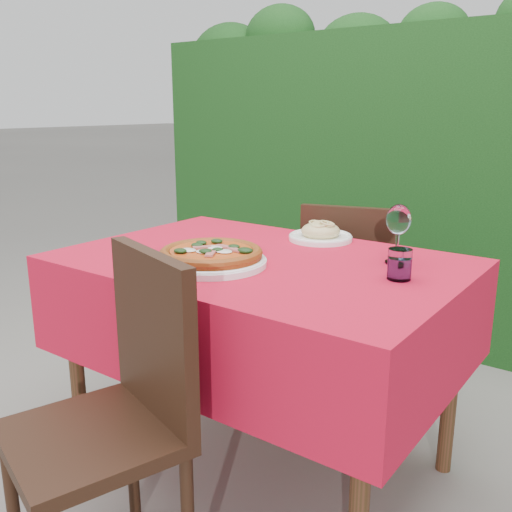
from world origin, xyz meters
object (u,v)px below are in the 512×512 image
Objects in this scene: fork at (186,248)px; chair_far at (350,288)px; water_glass at (399,266)px; chair_near at (121,400)px; pasta_plate at (321,234)px; wine_glass at (398,222)px; pizza_plate at (211,256)px.

chair_far is at bearing 33.17° from fork.
water_glass is at bearing 110.03° from chair_far.
fork is (-0.26, 0.53, 0.25)m from chair_near.
wine_glass is (0.35, -0.14, 0.11)m from pasta_plate.
pasta_plate is (0.02, -0.30, 0.29)m from chair_far.
chair_near is at bearing -82.08° from pizza_plate.
water_glass is at bearing -35.01° from pasta_plate.
chair_near reaches higher than pasta_plate.
chair_near is 0.96m from pasta_plate.
fork is (-0.65, -0.25, -0.13)m from wine_glass.
pizza_plate is at bearing 115.98° from chair_near.
pizza_plate is 0.58m from wine_glass.
pizza_plate is 1.88× the size of fork.
wine_glass reaches higher than chair_near.
wine_glass reaches higher than fork.
pasta_plate is at bearing 17.34° from fork.
chair_far reaches higher than pasta_plate.
chair_near is 1.23m from chair_far.
pizza_plate is at bearing -141.43° from wine_glass.
chair_far is 0.79m from fork.
pizza_plate is at bearing -101.25° from pasta_plate.
chair_far is at bearing 84.64° from pizza_plate.
pasta_plate is 0.49m from fork.
pasta_plate is 1.09× the size of fork.
pizza_plate is at bearing 67.97° from chair_far.
wine_glass reaches higher than chair_far.
fork is at bearing -127.62° from pasta_plate.
pasta_plate is at bearing 144.99° from water_glass.
chair_far is (0.02, 1.23, -0.02)m from chair_near.
chair_near reaches higher than pizza_plate.
chair_near is 0.95m from wine_glass.
chair_far reaches higher than fork.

